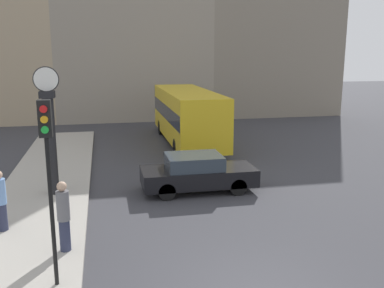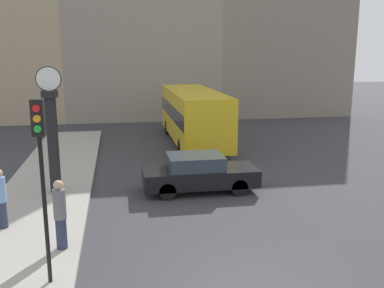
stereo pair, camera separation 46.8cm
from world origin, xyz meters
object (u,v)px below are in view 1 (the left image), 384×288
(street_clock, at_px, (50,135))
(pedestrian_blue_stripe, at_px, (0,200))
(sedan_car, at_px, (197,173))
(traffic_light_near, at_px, (48,156))
(bus_distant, at_px, (187,114))
(pedestrian_grey_jacket, at_px, (64,216))

(street_clock, bearing_deg, pedestrian_blue_stripe, -109.40)
(sedan_car, relative_size, traffic_light_near, 1.04)
(sedan_car, bearing_deg, street_clock, 175.94)
(street_clock, height_order, pedestrian_blue_stripe, street_clock)
(street_clock, bearing_deg, bus_distant, 51.03)
(sedan_car, distance_m, pedestrian_blue_stripe, 6.87)
(bus_distant, bearing_deg, traffic_light_near, -111.86)
(traffic_light_near, height_order, pedestrian_grey_jacket, traffic_light_near)
(traffic_light_near, distance_m, street_clock, 6.52)
(pedestrian_grey_jacket, xyz_separation_m, pedestrian_blue_stripe, (-1.85, 1.68, -0.05))
(sedan_car, relative_size, bus_distant, 0.45)
(pedestrian_grey_jacket, bearing_deg, bus_distant, 65.86)
(sedan_car, height_order, pedestrian_blue_stripe, pedestrian_blue_stripe)
(street_clock, height_order, pedestrian_grey_jacket, street_clock)
(bus_distant, distance_m, street_clock, 10.37)
(traffic_light_near, bearing_deg, pedestrian_blue_stripe, 118.10)
(street_clock, xyz_separation_m, pedestrian_blue_stripe, (-1.09, -3.09, -1.24))
(bus_distant, relative_size, pedestrian_blue_stripe, 5.36)
(traffic_light_near, xyz_separation_m, street_clock, (-0.70, 6.44, -0.76))
(street_clock, relative_size, pedestrian_grey_jacket, 2.45)
(traffic_light_near, bearing_deg, street_clock, 96.21)
(street_clock, bearing_deg, pedestrian_grey_jacket, -80.89)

